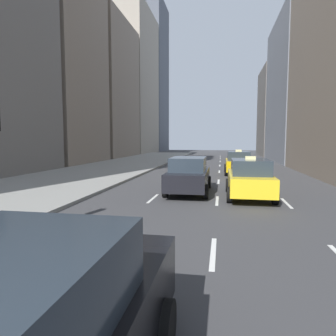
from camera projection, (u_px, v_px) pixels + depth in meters
sidewalk_left at (112, 168)px, 27.13m from camera, size 8.00×66.00×0.15m
lane_markings at (219, 176)px, 21.54m from camera, size 5.72×56.00×0.01m
building_row_left at (98, 53)px, 40.51m from camera, size 6.00×79.32×37.50m
taxi_lead at (249, 178)px, 13.34m from camera, size 2.02×4.40×1.87m
taxi_second at (238, 163)px, 22.59m from camera, size 2.02×4.40×1.87m
sedan_silver_behind at (189, 175)px, 14.59m from camera, size 2.02×4.81×1.76m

